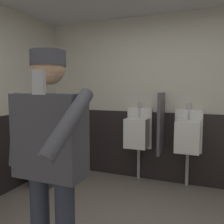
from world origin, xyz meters
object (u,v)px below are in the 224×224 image
(trash_bin, at_px, (41,165))
(urinal_left, at_px, (137,132))
(person, at_px, (50,150))
(cell_phone, at_px, (39,82))
(urinal_middle, at_px, (188,136))

(trash_bin, bearing_deg, urinal_left, 30.29)
(person, height_order, cell_phone, person)
(urinal_middle, distance_m, person, 2.33)
(urinal_left, bearing_deg, trash_bin, -149.71)
(urinal_left, xyz_separation_m, urinal_middle, (0.75, 0.00, 0.00))
(trash_bin, bearing_deg, cell_phone, -51.22)
(urinal_left, distance_m, person, 2.20)
(urinal_middle, xyz_separation_m, cell_phone, (-0.46, -2.69, 0.71))
(person, bearing_deg, urinal_middle, 70.29)
(person, xyz_separation_m, cell_phone, (0.33, -0.50, 0.46))
(urinal_middle, relative_size, trash_bin, 1.89)
(cell_phone, bearing_deg, trash_bin, 129.92)
(person, distance_m, cell_phone, 0.76)
(urinal_middle, bearing_deg, cell_phone, -99.63)
(trash_bin, bearing_deg, person, -49.39)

